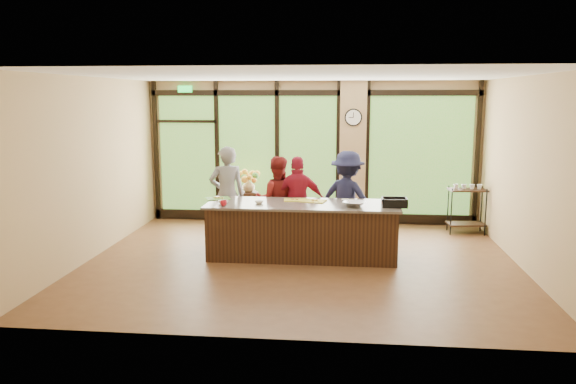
% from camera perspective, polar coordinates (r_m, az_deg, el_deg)
% --- Properties ---
extents(floor, '(7.00, 7.00, 0.00)m').
position_cam_1_polar(floor, '(9.29, 1.31, -7.09)').
color(floor, brown).
rests_on(floor, ground).
extents(ceiling, '(7.00, 7.00, 0.00)m').
position_cam_1_polar(ceiling, '(8.90, 1.39, 11.75)').
color(ceiling, white).
rests_on(ceiling, back_wall).
extents(back_wall, '(7.00, 0.00, 7.00)m').
position_cam_1_polar(back_wall, '(11.94, 2.49, 4.02)').
color(back_wall, tan).
rests_on(back_wall, floor).
extents(left_wall, '(0.00, 6.00, 6.00)m').
position_cam_1_polar(left_wall, '(9.88, -19.35, 2.28)').
color(left_wall, tan).
rests_on(left_wall, floor).
extents(right_wall, '(0.00, 6.00, 6.00)m').
position_cam_1_polar(right_wall, '(9.37, 23.22, 1.66)').
color(right_wall, tan).
rests_on(right_wall, floor).
extents(window_wall, '(6.90, 0.12, 3.00)m').
position_cam_1_polar(window_wall, '(11.90, 3.26, 3.49)').
color(window_wall, tan).
rests_on(window_wall, floor).
extents(island_base, '(3.10, 1.00, 0.88)m').
position_cam_1_polar(island_base, '(9.46, 1.47, -4.01)').
color(island_base, '#321C10').
rests_on(island_base, floor).
extents(countertop, '(3.20, 1.10, 0.04)m').
position_cam_1_polar(countertop, '(9.36, 1.48, -1.27)').
color(countertop, '#6D645A').
rests_on(countertop, island_base).
extents(wall_clock, '(0.36, 0.04, 0.36)m').
position_cam_1_polar(wall_clock, '(11.74, 6.66, 7.54)').
color(wall_clock, black).
rests_on(wall_clock, window_wall).
extents(cook_left, '(0.76, 0.62, 1.79)m').
position_cam_1_polar(cook_left, '(10.35, -6.21, -0.29)').
color(cook_left, gray).
rests_on(cook_left, floor).
extents(cook_midleft, '(0.85, 0.70, 1.61)m').
position_cam_1_polar(cook_midleft, '(10.26, -1.16, -0.83)').
color(cook_midleft, maroon).
rests_on(cook_midleft, floor).
extents(cook_midright, '(0.98, 0.47, 1.63)m').
position_cam_1_polar(cook_midright, '(10.11, 1.04, -0.94)').
color(cook_midright, maroon).
rests_on(cook_midright, floor).
extents(cook_right, '(1.27, 1.04, 1.72)m').
position_cam_1_polar(cook_right, '(10.18, 6.05, -0.66)').
color(cook_right, '#1A1B39').
rests_on(cook_right, floor).
extents(roasting_pan, '(0.41, 0.32, 0.07)m').
position_cam_1_polar(roasting_pan, '(9.23, 10.74, -1.24)').
color(roasting_pan, black).
rests_on(roasting_pan, countertop).
extents(mixing_bowl, '(0.45, 0.45, 0.09)m').
position_cam_1_polar(mixing_bowl, '(9.13, 6.71, -1.21)').
color(mixing_bowl, silver).
rests_on(mixing_bowl, countertop).
extents(cutting_board_left, '(0.49, 0.43, 0.01)m').
position_cam_1_polar(cutting_board_left, '(9.84, -7.14, -0.65)').
color(cutting_board_left, '#539636').
rests_on(cutting_board_left, countertop).
extents(cutting_board_center, '(0.41, 0.33, 0.01)m').
position_cam_1_polar(cutting_board_center, '(9.62, 0.74, -0.82)').
color(cutting_board_center, gold).
rests_on(cutting_board_center, countertop).
extents(cutting_board_right, '(0.48, 0.40, 0.01)m').
position_cam_1_polar(cutting_board_right, '(9.54, 2.57, -0.91)').
color(cutting_board_right, gold).
rests_on(cutting_board_right, countertop).
extents(prep_bowl_near, '(0.18, 0.18, 0.05)m').
position_cam_1_polar(prep_bowl_near, '(9.39, -6.60, -1.01)').
color(prep_bowl_near, white).
rests_on(prep_bowl_near, countertop).
extents(prep_bowl_mid, '(0.16, 0.16, 0.04)m').
position_cam_1_polar(prep_bowl_mid, '(9.34, -2.95, -1.05)').
color(prep_bowl_mid, white).
rests_on(prep_bowl_mid, countertop).
extents(prep_bowl_far, '(0.14, 0.14, 0.03)m').
position_cam_1_polar(prep_bowl_far, '(9.58, 5.85, -0.84)').
color(prep_bowl_far, white).
rests_on(prep_bowl_far, countertop).
extents(red_ramekin, '(0.12, 0.12, 0.09)m').
position_cam_1_polar(red_ramekin, '(9.20, -6.56, -1.13)').
color(red_ramekin, red).
rests_on(red_ramekin, countertop).
extents(flower_stand, '(0.48, 0.48, 0.73)m').
position_cam_1_polar(flower_stand, '(11.71, -4.00, -1.73)').
color(flower_stand, '#321C10').
rests_on(flower_stand, floor).
extents(flower_vase, '(0.28, 0.28, 0.27)m').
position_cam_1_polar(flower_vase, '(11.63, -4.03, 0.68)').
color(flower_vase, '#937C50').
rests_on(flower_vase, flower_stand).
extents(bar_cart, '(0.76, 0.48, 0.98)m').
position_cam_1_polar(bar_cart, '(11.61, 17.71, -1.16)').
color(bar_cart, '#321C10').
rests_on(bar_cart, floor).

